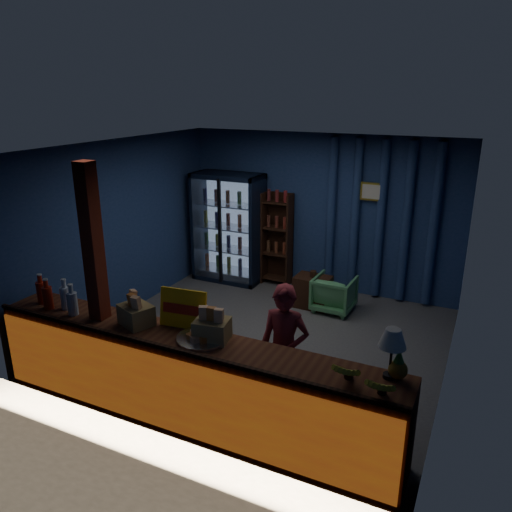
{
  "coord_description": "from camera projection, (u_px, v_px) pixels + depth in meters",
  "views": [
    {
      "loc": [
        2.52,
        -5.52,
        3.25
      ],
      "look_at": [
        -0.03,
        -0.2,
        1.27
      ],
      "focal_mm": 35.0,
      "sensor_mm": 36.0,
      "label": 1
    }
  ],
  "objects": [
    {
      "name": "table_lamp",
      "position": [
        393.0,
        340.0,
        4.07
      ],
      "size": [
        0.23,
        0.23,
        0.45
      ],
      "color": "black",
      "rests_on": "counter"
    },
    {
      "name": "snack_box_left",
      "position": [
        212.0,
        328.0,
        4.78
      ],
      "size": [
        0.37,
        0.32,
        0.34
      ],
      "color": "olive",
      "rests_on": "counter"
    },
    {
      "name": "yellow_sign",
      "position": [
        183.0,
        309.0,
        5.02
      ],
      "size": [
        0.51,
        0.16,
        0.4
      ],
      "color": "#FFB80D",
      "rests_on": "counter"
    },
    {
      "name": "beverage_cooler",
      "position": [
        230.0,
        228.0,
        8.76
      ],
      "size": [
        1.2,
        0.62,
        1.9
      ],
      "color": "black",
      "rests_on": "ground"
    },
    {
      "name": "side_table",
      "position": [
        312.0,
        291.0,
        7.78
      ],
      "size": [
        0.55,
        0.41,
        0.59
      ],
      "color": "#381D12",
      "rests_on": "ground"
    },
    {
      "name": "soda_bottles",
      "position": [
        57.0,
        297.0,
        5.46
      ],
      "size": [
        0.65,
        0.19,
        0.35
      ],
      "color": "#B31F0B",
      "rests_on": "counter"
    },
    {
      "name": "pineapple",
      "position": [
        398.0,
        367.0,
        4.13
      ],
      "size": [
        0.16,
        0.16,
        0.28
      ],
      "color": "#9B6F1C",
      "rests_on": "counter"
    },
    {
      "name": "pastry_tray",
      "position": [
        203.0,
        337.0,
        4.82
      ],
      "size": [
        0.51,
        0.51,
        0.08
      ],
      "color": "silver",
      "rests_on": "counter"
    },
    {
      "name": "support_post",
      "position": [
        97.0,
        287.0,
        5.18
      ],
      "size": [
        0.16,
        0.16,
        2.6
      ],
      "primitive_type": "cube",
      "color": "maroon",
      "rests_on": "ground"
    },
    {
      "name": "ground",
      "position": [
        265.0,
        341.0,
        6.79
      ],
      "size": [
        4.6,
        4.6,
        0.0
      ],
      "primitive_type": "plane",
      "color": "#515154",
      "rests_on": "ground"
    },
    {
      "name": "room_walls",
      "position": [
        265.0,
        229.0,
        6.29
      ],
      "size": [
        4.6,
        4.6,
        4.6
      ],
      "color": "navy",
      "rests_on": "ground"
    },
    {
      "name": "shopkeeper",
      "position": [
        284.0,
        351.0,
        5.1
      ],
      "size": [
        0.55,
        0.39,
        1.42
      ],
      "primitive_type": "imported",
      "rotation": [
        0.0,
        0.0,
        0.1
      ],
      "color": "maroon",
      "rests_on": "ground"
    },
    {
      "name": "snack_box_centre",
      "position": [
        136.0,
        313.0,
        5.1
      ],
      "size": [
        0.4,
        0.37,
        0.35
      ],
      "color": "olive",
      "rests_on": "counter"
    },
    {
      "name": "green_chair",
      "position": [
        334.0,
        294.0,
        7.63
      ],
      "size": [
        0.61,
        0.63,
        0.55
      ],
      "primitive_type": "imported",
      "rotation": [
        0.0,
        0.0,
        3.11
      ],
      "color": "#50A061",
      "rests_on": "ground"
    },
    {
      "name": "curtain_folds",
      "position": [
        380.0,
        220.0,
        7.79
      ],
      "size": [
        1.74,
        0.14,
        2.5
      ],
      "color": "navy",
      "rests_on": "room_walls"
    },
    {
      "name": "bottle_shelf",
      "position": [
        278.0,
        239.0,
        8.58
      ],
      "size": [
        0.5,
        0.28,
        1.6
      ],
      "color": "#381D12",
      "rests_on": "ground"
    },
    {
      "name": "framed_picture",
      "position": [
        372.0,
        192.0,
        7.67
      ],
      "size": [
        0.36,
        0.04,
        0.28
      ],
      "color": "gold",
      "rests_on": "room_walls"
    },
    {
      "name": "banana_bunches",
      "position": [
        364.0,
        378.0,
        4.01
      ],
      "size": [
        0.56,
        0.32,
        0.19
      ],
      "color": "yellow",
      "rests_on": "counter"
    },
    {
      "name": "counter",
      "position": [
        186.0,
        380.0,
        5.0
      ],
      "size": [
        4.4,
        0.57,
        0.99
      ],
      "color": "brown",
      "rests_on": "ground"
    }
  ]
}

